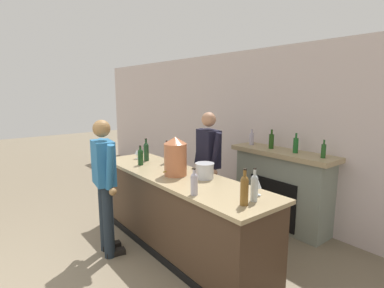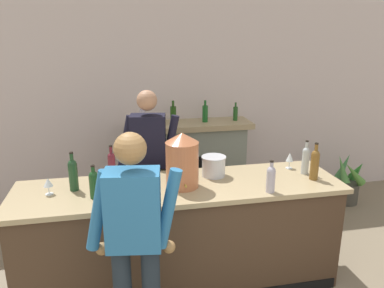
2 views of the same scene
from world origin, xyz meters
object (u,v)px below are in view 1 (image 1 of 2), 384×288
(person_bartender, at_px, (208,165))
(wine_bottle_burgundy_dark, at_px, (146,151))
(wine_bottle_rose_blush, at_px, (254,187))
(wine_bottle_chardonnay_pale, at_px, (167,153))
(wine_bottle_cabernet_heavy, at_px, (140,156))
(wine_bottle_merlot_tall, at_px, (244,189))
(fireplace_stone, at_px, (281,188))
(copper_dispenser, at_px, (175,156))
(ice_bucket_steel, at_px, (205,171))
(wine_glass_by_dispenser, at_px, (137,152))
(person_customer, at_px, (105,182))
(wine_glass_front_left, at_px, (258,184))
(wine_bottle_port_short, at_px, (194,183))

(person_bartender, xyz_separation_m, wine_bottle_burgundy_dark, (-0.70, -0.64, 0.19))
(wine_bottle_rose_blush, bearing_deg, wine_bottle_chardonnay_pale, 173.89)
(wine_bottle_cabernet_heavy, xyz_separation_m, wine_bottle_merlot_tall, (1.96, 0.01, 0.03))
(fireplace_stone, distance_m, copper_dispenser, 1.86)
(copper_dispenser, relative_size, ice_bucket_steel, 2.10)
(ice_bucket_steel, bearing_deg, wine_glass_by_dispenser, -174.52)
(person_customer, bearing_deg, fireplace_stone, 70.55)
(person_bartender, bearing_deg, wine_bottle_cabernet_heavy, -121.98)
(wine_bottle_chardonnay_pale, bearing_deg, wine_glass_front_left, -1.14)
(wine_bottle_rose_blush, relative_size, wine_glass_front_left, 2.00)
(person_bartender, bearing_deg, copper_dispenser, -73.16)
(wine_bottle_burgundy_dark, bearing_deg, wine_bottle_merlot_tall, -4.95)
(ice_bucket_steel, relative_size, wine_glass_by_dispenser, 1.61)
(person_bartender, xyz_separation_m, wine_bottle_rose_blush, (1.43, -0.67, 0.18))
(ice_bucket_steel, bearing_deg, wine_bottle_burgundy_dark, -175.98)
(person_bartender, xyz_separation_m, copper_dispenser, (0.23, -0.74, 0.28))
(person_customer, xyz_separation_m, wine_bottle_burgundy_dark, (-0.46, 0.85, 0.21))
(wine_bottle_port_short, distance_m, wine_glass_by_dispenser, 1.86)
(person_bartender, height_order, wine_bottle_port_short, person_bartender)
(wine_glass_by_dispenser, bearing_deg, person_customer, -50.48)
(fireplace_stone, height_order, person_customer, person_customer)
(fireplace_stone, xyz_separation_m, ice_bucket_steel, (-0.06, -1.50, 0.51))
(wine_bottle_rose_blush, xyz_separation_m, wine_glass_by_dispenser, (-2.33, -0.02, -0.04))
(copper_dispenser, height_order, wine_glass_front_left, copper_dispenser)
(wine_bottle_merlot_tall, bearing_deg, wine_glass_by_dispenser, 176.73)
(fireplace_stone, relative_size, copper_dispenser, 3.33)
(wine_bottle_cabernet_heavy, bearing_deg, wine_bottle_chardonnay_pale, 68.20)
(wine_bottle_merlot_tall, bearing_deg, wine_glass_front_left, 106.78)
(wine_bottle_rose_blush, xyz_separation_m, wine_bottle_chardonnay_pale, (-1.81, 0.19, 0.00))
(wine_bottle_cabernet_heavy, distance_m, wine_glass_by_dispenser, 0.41)
(ice_bucket_steel, height_order, wine_bottle_rose_blush, wine_bottle_rose_blush)
(fireplace_stone, xyz_separation_m, person_bartender, (-0.63, -0.95, 0.38))
(ice_bucket_steel, distance_m, wine_bottle_chardonnay_pale, 0.94)
(fireplace_stone, relative_size, person_customer, 0.95)
(wine_glass_by_dispenser, bearing_deg, wine_bottle_rose_blush, 0.44)
(wine_bottle_cabernet_heavy, height_order, wine_bottle_port_short, wine_bottle_cabernet_heavy)
(wine_bottle_burgundy_dark, distance_m, wine_bottle_port_short, 1.68)
(person_customer, xyz_separation_m, wine_bottle_cabernet_heavy, (-0.28, 0.66, 0.19))
(ice_bucket_steel, distance_m, wine_bottle_merlot_tall, 0.93)
(copper_dispenser, xyz_separation_m, wine_bottle_cabernet_heavy, (-0.75, -0.09, -0.12))
(person_bartender, bearing_deg, wine_glass_by_dispenser, -142.55)
(wine_bottle_cabernet_heavy, bearing_deg, wine_bottle_rose_blush, 4.75)
(ice_bucket_steel, bearing_deg, wine_bottle_port_short, -50.98)
(person_customer, height_order, wine_bottle_cabernet_heavy, person_customer)
(person_bartender, xyz_separation_m, wine_bottle_cabernet_heavy, (-0.52, -0.83, 0.16))
(wine_bottle_burgundy_dark, relative_size, wine_glass_front_left, 2.09)
(wine_bottle_burgundy_dark, xyz_separation_m, wine_bottle_port_short, (1.64, -0.38, -0.03))
(copper_dispenser, bearing_deg, wine_bottle_port_short, -20.59)
(person_bartender, distance_m, wine_glass_by_dispenser, 1.14)
(wine_bottle_burgundy_dark, bearing_deg, wine_bottle_chardonnay_pale, 26.45)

